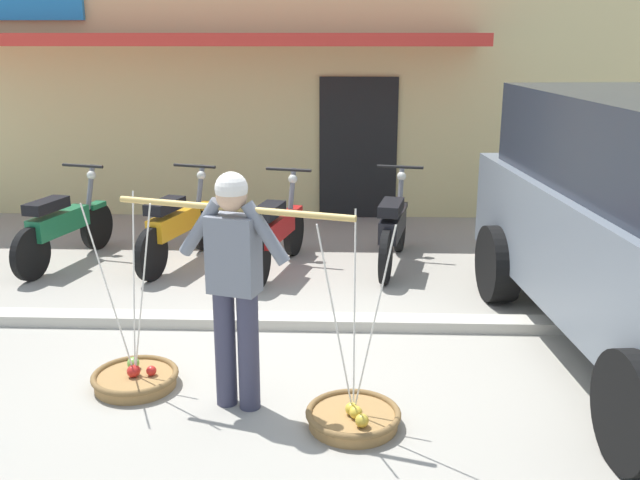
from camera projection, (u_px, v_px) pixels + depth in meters
The scene contains 10 objects.
ground_plane at pixel (285, 360), 5.89m from camera, with size 90.00×90.00×0.00m, color #9E998C.
sidewalk_curb at pixel (291, 321), 6.55m from camera, with size 20.00×0.24×0.10m, color #BAB4A5.
fruit_vendor at pixel (234, 276), 4.90m from camera, with size 1.65×0.55×1.70m.
fruit_basket_left_side at pixel (353, 416), 4.87m from camera, with size 0.65×0.65×1.45m.
fruit_basket_right_side at pixel (135, 377), 5.43m from camera, with size 0.65×0.65×1.45m.
motorcycle_nearest_shop at pixel (63, 226), 8.23m from camera, with size 0.64×1.78×1.09m.
motorcycle_second_in_row at pixel (177, 226), 8.22m from camera, with size 0.68×1.77×1.09m.
motorcycle_third_in_row at pixel (276, 232), 7.98m from camera, with size 0.61×1.79×1.09m.
motorcycle_end_of_row at pixel (393, 228), 8.14m from camera, with size 0.57×1.80×1.09m.
storefront_building at pixel (244, 62), 12.42m from camera, with size 13.00×6.00×4.20m.
Camera 1 is at (0.50, -5.38, 2.56)m, focal length 40.49 mm.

